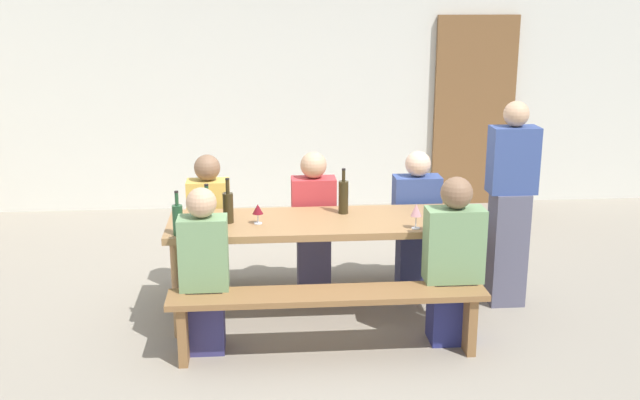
% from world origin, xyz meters
% --- Properties ---
extents(ground_plane, '(24.00, 24.00, 0.00)m').
position_xyz_m(ground_plane, '(0.00, 0.00, 0.00)').
color(ground_plane, gray).
extents(back_wall, '(14.00, 0.20, 3.20)m').
position_xyz_m(back_wall, '(0.00, 3.11, 1.60)').
color(back_wall, silver).
rests_on(back_wall, ground).
extents(wooden_door, '(0.90, 0.06, 2.10)m').
position_xyz_m(wooden_door, '(1.96, 2.97, 1.05)').
color(wooden_door, brown).
rests_on(wooden_door, ground).
extents(tasting_table, '(2.21, 0.70, 0.75)m').
position_xyz_m(tasting_table, '(0.00, 0.00, 0.67)').
color(tasting_table, '#9E7247').
rests_on(tasting_table, ground).
extents(bench_near, '(2.11, 0.30, 0.45)m').
position_xyz_m(bench_near, '(0.00, -0.65, 0.36)').
color(bench_near, olive).
rests_on(bench_near, ground).
extents(bench_far, '(2.11, 0.30, 0.45)m').
position_xyz_m(bench_far, '(0.00, 0.65, 0.36)').
color(bench_far, olive).
rests_on(bench_far, ground).
extents(wine_bottle_0, '(0.07, 0.07, 0.34)m').
position_xyz_m(wine_bottle_0, '(0.19, 0.15, 0.88)').
color(wine_bottle_0, '#332814').
rests_on(wine_bottle_0, tasting_table).
extents(wine_bottle_1, '(0.07, 0.07, 0.31)m').
position_xyz_m(wine_bottle_1, '(-1.00, -0.27, 0.86)').
color(wine_bottle_1, '#234C2D').
rests_on(wine_bottle_1, tasting_table).
extents(wine_bottle_2, '(0.08, 0.08, 0.30)m').
position_xyz_m(wine_bottle_2, '(-0.81, -0.07, 0.87)').
color(wine_bottle_2, '#234C2D').
rests_on(wine_bottle_2, tasting_table).
extents(wine_bottle_3, '(0.08, 0.08, 0.33)m').
position_xyz_m(wine_bottle_3, '(-0.66, -0.01, 0.87)').
color(wine_bottle_3, '#332814').
rests_on(wine_bottle_3, tasting_table).
extents(wine_glass_0, '(0.08, 0.08, 0.14)m').
position_xyz_m(wine_glass_0, '(-0.45, -0.06, 0.85)').
color(wine_glass_0, silver).
rests_on(wine_glass_0, tasting_table).
extents(wine_glass_1, '(0.08, 0.08, 0.18)m').
position_xyz_m(wine_glass_1, '(0.65, -0.26, 0.88)').
color(wine_glass_1, silver).
rests_on(wine_glass_1, tasting_table).
extents(seated_guest_near_0, '(0.32, 0.24, 1.14)m').
position_xyz_m(seated_guest_near_0, '(-0.81, -0.50, 0.55)').
color(seated_guest_near_0, navy).
rests_on(seated_guest_near_0, ground).
extents(seated_guest_near_1, '(0.39, 0.24, 1.18)m').
position_xyz_m(seated_guest_near_1, '(0.87, -0.50, 0.56)').
color(seated_guest_near_1, navy).
rests_on(seated_guest_near_1, ground).
extents(seated_guest_far_0, '(0.33, 0.24, 1.14)m').
position_xyz_m(seated_guest_far_0, '(-0.84, 0.50, 0.55)').
color(seated_guest_far_0, '#284337').
rests_on(seated_guest_far_0, ground).
extents(seated_guest_far_1, '(0.35, 0.24, 1.15)m').
position_xyz_m(seated_guest_far_1, '(-0.01, 0.50, 0.55)').
color(seated_guest_far_1, '#4C4669').
rests_on(seated_guest_far_1, ground).
extents(seated_guest_far_2, '(0.37, 0.24, 1.14)m').
position_xyz_m(seated_guest_far_2, '(0.82, 0.50, 0.54)').
color(seated_guest_far_2, navy).
rests_on(seated_guest_far_2, ground).
extents(standing_host, '(0.35, 0.24, 1.58)m').
position_xyz_m(standing_host, '(1.46, 0.13, 0.77)').
color(standing_host, '#58566C').
rests_on(standing_host, ground).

